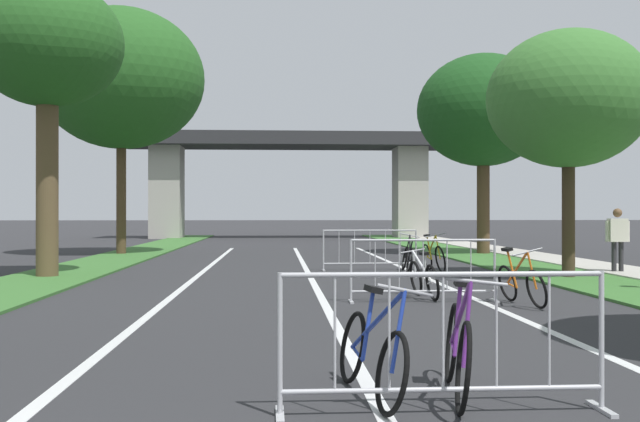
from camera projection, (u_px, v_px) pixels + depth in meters
name	position (u px, v px, depth m)	size (l,w,h in m)	color
grass_verge_left	(106.00, 262.00, 22.46)	(2.18, 51.47, 0.05)	#386B2D
grass_verge_right	(492.00, 260.00, 23.15)	(2.18, 51.47, 0.05)	#386B2D
sidewalk_path_right	(554.00, 259.00, 23.26)	(1.71, 51.47, 0.08)	#ADA89E
lane_stripe_center	(312.00, 279.00, 16.65)	(0.14, 29.78, 0.01)	silver
lane_stripe_right_lane	(429.00, 279.00, 16.80)	(0.14, 29.78, 0.01)	silver
lane_stripe_left_lane	(192.00, 280.00, 16.49)	(0.14, 29.78, 0.01)	silver
overpass_bridge	(290.00, 163.00, 44.26)	(19.58, 4.16, 6.12)	#2D2D30
tree_left_oak_mid	(47.00, 47.00, 17.08)	(3.42, 3.42, 6.81)	brown
tree_left_cypress_far	(121.00, 79.00, 26.51)	(5.84, 5.84, 8.71)	#4C3823
tree_right_pine_far	(568.00, 99.00, 16.89)	(3.65, 3.65, 5.60)	#3D2D1E
tree_right_oak_near	(483.00, 111.00, 26.67)	(4.69, 4.69, 7.13)	#4C3823
crowd_barrier_nearest	(443.00, 343.00, 5.53)	(2.47, 0.47, 1.05)	#ADADB2
crowd_barrier_second	(423.00, 271.00, 12.47)	(2.47, 0.47, 1.05)	#ADADB2
crowd_barrier_third	(370.00, 250.00, 19.33)	(2.48, 0.50, 1.05)	#ADADB2
bicycle_purple_0	(457.00, 348.00, 6.04)	(0.53, 1.77, 1.02)	black
bicycle_black_1	(408.00, 258.00, 18.87)	(0.53, 1.63, 0.97)	black
bicycle_blue_2	(371.00, 353.00, 6.01)	(0.64, 1.73, 0.97)	black
bicycle_orange_3	(521.00, 283.00, 12.02)	(0.51, 1.64, 0.95)	black
bicycle_white_4	(424.00, 278.00, 13.04)	(0.50, 1.58, 0.85)	black
bicycle_yellow_5	(433.00, 256.00, 18.97)	(0.53, 1.73, 0.99)	black
pedestrian_waiting	(618.00, 234.00, 18.05)	(0.58, 0.29, 1.59)	#262628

